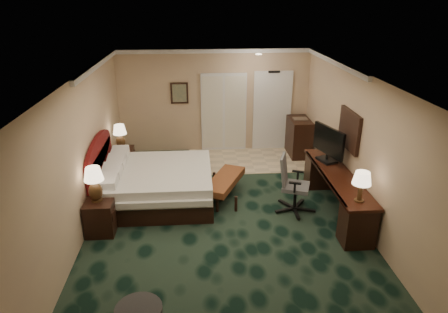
{
  "coord_description": "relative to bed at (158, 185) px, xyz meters",
  "views": [
    {
      "loc": [
        -0.49,
        -6.51,
        4.0
      ],
      "look_at": [
        0.03,
        0.6,
        1.07
      ],
      "focal_mm": 32.0,
      "sensor_mm": 36.0,
      "label": 1
    }
  ],
  "objects": [
    {
      "name": "floor",
      "position": [
        1.31,
        -0.92,
        -0.35
      ],
      "size": [
        5.0,
        7.5,
        0.0
      ],
      "primitive_type": "cube",
      "color": "black",
      "rests_on": "ground"
    },
    {
      "name": "ceiling",
      "position": [
        1.31,
        -0.92,
        2.35
      ],
      "size": [
        5.0,
        7.5,
        0.0
      ],
      "primitive_type": "cube",
      "color": "white",
      "rests_on": "wall_back"
    },
    {
      "name": "wall_back",
      "position": [
        1.31,
        2.83,
        1.0
      ],
      "size": [
        5.0,
        0.0,
        2.7
      ],
      "primitive_type": "cube",
      "color": "tan",
      "rests_on": "ground"
    },
    {
      "name": "wall_front",
      "position": [
        1.31,
        -4.67,
        1.0
      ],
      "size": [
        5.0,
        0.0,
        2.7
      ],
      "primitive_type": "cube",
      "color": "tan",
      "rests_on": "ground"
    },
    {
      "name": "wall_left",
      "position": [
        -1.19,
        -0.92,
        1.0
      ],
      "size": [
        0.0,
        7.5,
        2.7
      ],
      "primitive_type": "cube",
      "color": "tan",
      "rests_on": "ground"
    },
    {
      "name": "wall_right",
      "position": [
        3.81,
        -0.92,
        1.0
      ],
      "size": [
        0.0,
        7.5,
        2.7
      ],
      "primitive_type": "cube",
      "color": "tan",
      "rests_on": "ground"
    },
    {
      "name": "crown_molding",
      "position": [
        1.31,
        -0.92,
        2.3
      ],
      "size": [
        5.0,
        7.5,
        0.1
      ],
      "primitive_type": null,
      "color": "white",
      "rests_on": "wall_back"
    },
    {
      "name": "tile_patch",
      "position": [
        2.21,
        1.98,
        -0.34
      ],
      "size": [
        3.2,
        1.7,
        0.01
      ],
      "primitive_type": "cube",
      "color": "#C3B190",
      "rests_on": "ground"
    },
    {
      "name": "headboard",
      "position": [
        -1.13,
        0.08,
        0.35
      ],
      "size": [
        0.12,
        2.0,
        1.4
      ],
      "primitive_type": null,
      "color": "#4F0D0E",
      "rests_on": "ground"
    },
    {
      "name": "entry_door",
      "position": [
        2.86,
        2.8,
        0.7
      ],
      "size": [
        1.02,
        0.06,
        2.18
      ],
      "primitive_type": "cube",
      "color": "white",
      "rests_on": "ground"
    },
    {
      "name": "closet_doors",
      "position": [
        1.56,
        2.79,
        0.7
      ],
      "size": [
        1.2,
        0.06,
        2.1
      ],
      "primitive_type": "cube",
      "color": "beige",
      "rests_on": "ground"
    },
    {
      "name": "wall_art",
      "position": [
        0.41,
        2.79,
        1.25
      ],
      "size": [
        0.45,
        0.06,
        0.55
      ],
      "primitive_type": "cube",
      "color": "#4F6058",
      "rests_on": "wall_back"
    },
    {
      "name": "wall_mirror",
      "position": [
        3.77,
        -0.32,
        1.2
      ],
      "size": [
        0.05,
        0.95,
        0.75
      ],
      "primitive_type": "cube",
      "color": "white",
      "rests_on": "wall_right"
    },
    {
      "name": "bed",
      "position": [
        0.0,
        0.0,
        0.0
      ],
      "size": [
        2.19,
        2.03,
        0.69
      ],
      "primitive_type": "cube",
      "color": "silver",
      "rests_on": "ground"
    },
    {
      "name": "nightstand_near",
      "position": [
        -0.93,
        -1.12,
        -0.04
      ],
      "size": [
        0.5,
        0.57,
        0.62
      ],
      "primitive_type": "cube",
      "color": "black",
      "rests_on": "ground"
    },
    {
      "name": "nightstand_far",
      "position": [
        -0.93,
        1.44,
        -0.04
      ],
      "size": [
        0.48,
        0.55,
        0.6
      ],
      "primitive_type": "cube",
      "color": "black",
      "rests_on": "ground"
    },
    {
      "name": "lamp_near",
      "position": [
        -0.96,
        -1.1,
        0.59
      ],
      "size": [
        0.39,
        0.39,
        0.64
      ],
      "primitive_type": null,
      "rotation": [
        0.0,
        0.0,
        -0.17
      ],
      "color": "black",
      "rests_on": "nightstand_near"
    },
    {
      "name": "lamp_far",
      "position": [
        -0.96,
        1.47,
        0.55
      ],
      "size": [
        0.35,
        0.35,
        0.59
      ],
      "primitive_type": null,
      "rotation": [
        0.0,
        0.0,
        -0.13
      ],
      "color": "black",
      "rests_on": "nightstand_far"
    },
    {
      "name": "bed_bench",
      "position": [
        1.37,
        0.0,
        -0.12
      ],
      "size": [
        0.99,
        1.43,
        0.46
      ],
      "primitive_type": "cube",
      "rotation": [
        0.0,
        0.0,
        -0.43
      ],
      "color": "brown",
      "rests_on": "ground"
    },
    {
      "name": "desk",
      "position": [
        3.49,
        -0.7,
        0.05
      ],
      "size": [
        0.59,
        2.72,
        0.79
      ],
      "primitive_type": "cube",
      "color": "black",
      "rests_on": "ground"
    },
    {
      "name": "tv",
      "position": [
        3.48,
        -0.04,
        0.81
      ],
      "size": [
        0.37,
        0.92,
        0.73
      ],
      "primitive_type": "cube",
      "rotation": [
        0.0,
        0.0,
        0.32
      ],
      "color": "black",
      "rests_on": "desk"
    },
    {
      "name": "desk_lamp",
      "position": [
        3.49,
        -1.75,
        0.71
      ],
      "size": [
        0.35,
        0.35,
        0.54
      ],
      "primitive_type": null,
      "rotation": [
        0.0,
        0.0,
        0.14
      ],
      "color": "black",
      "rests_on": "desk"
    },
    {
      "name": "desk_chair",
      "position": [
        2.71,
        -0.63,
        0.22
      ],
      "size": [
        0.84,
        0.81,
        1.14
      ],
      "primitive_type": null,
      "rotation": [
        0.0,
        0.0,
        -0.35
      ],
      "color": "#555557",
      "rests_on": "ground"
    },
    {
      "name": "minibar",
      "position": [
        3.5,
        2.28,
        0.14
      ],
      "size": [
        0.51,
        0.93,
        0.98
      ],
      "primitive_type": "cube",
      "color": "black",
      "rests_on": "ground"
    }
  ]
}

